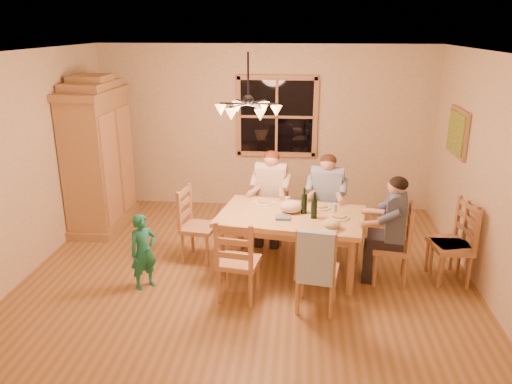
# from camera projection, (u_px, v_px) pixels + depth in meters

# --- Properties ---
(floor) EXTENTS (5.50, 5.50, 0.00)m
(floor) POSITION_uv_depth(u_px,v_px,m) (249.00, 271.00, 6.34)
(floor) COLOR olive
(floor) RESTS_ON ground
(ceiling) EXTENTS (5.50, 5.00, 0.02)m
(ceiling) POSITION_uv_depth(u_px,v_px,m) (248.00, 52.00, 5.48)
(ceiling) COLOR white
(ceiling) RESTS_ON wall_back
(wall_back) EXTENTS (5.50, 0.02, 2.70)m
(wall_back) POSITION_uv_depth(u_px,v_px,m) (265.00, 128.00, 8.27)
(wall_back) COLOR #CDB691
(wall_back) RESTS_ON floor
(wall_left) EXTENTS (0.02, 5.00, 2.70)m
(wall_left) POSITION_uv_depth(u_px,v_px,m) (27.00, 164.00, 6.15)
(wall_left) COLOR #CDB691
(wall_left) RESTS_ON floor
(wall_right) EXTENTS (0.02, 5.00, 2.70)m
(wall_right) POSITION_uv_depth(u_px,v_px,m) (489.00, 176.00, 5.67)
(wall_right) COLOR #CDB691
(wall_right) RESTS_ON floor
(window) EXTENTS (1.30, 0.06, 1.30)m
(window) POSITION_uv_depth(u_px,v_px,m) (277.00, 117.00, 8.16)
(window) COLOR black
(window) RESTS_ON wall_back
(painting) EXTENTS (0.06, 0.78, 0.64)m
(painting) POSITION_uv_depth(u_px,v_px,m) (458.00, 132.00, 6.73)
(painting) COLOR olive
(painting) RESTS_ON wall_right
(chandelier) EXTENTS (0.77, 0.68, 0.71)m
(chandelier) POSITION_uv_depth(u_px,v_px,m) (248.00, 108.00, 5.68)
(chandelier) COLOR black
(chandelier) RESTS_ON ceiling
(armoire) EXTENTS (0.66, 1.40, 2.30)m
(armoire) POSITION_uv_depth(u_px,v_px,m) (99.00, 159.00, 7.52)
(armoire) COLOR olive
(armoire) RESTS_ON floor
(dining_table) EXTENTS (1.91, 1.33, 0.76)m
(dining_table) POSITION_uv_depth(u_px,v_px,m) (291.00, 222.00, 6.19)
(dining_table) COLOR tan
(dining_table) RESTS_ON floor
(chair_far_left) EXTENTS (0.50, 0.48, 0.99)m
(chair_far_left) POSITION_uv_depth(u_px,v_px,m) (271.00, 221.00, 7.17)
(chair_far_left) COLOR #B3824F
(chair_far_left) RESTS_ON floor
(chair_far_right) EXTENTS (0.50, 0.48, 0.99)m
(chair_far_right) POSITION_uv_depth(u_px,v_px,m) (325.00, 226.00, 6.99)
(chair_far_right) COLOR #B3824F
(chair_far_right) RESTS_ON floor
(chair_near_left) EXTENTS (0.50, 0.48, 0.99)m
(chair_near_left) POSITION_uv_depth(u_px,v_px,m) (239.00, 274.00, 5.64)
(chair_near_left) COLOR #B3824F
(chair_near_left) RESTS_ON floor
(chair_near_right) EXTENTS (0.50, 0.48, 0.99)m
(chair_near_right) POSITION_uv_depth(u_px,v_px,m) (316.00, 283.00, 5.44)
(chair_near_right) COLOR #B3824F
(chair_near_right) RESTS_ON floor
(chair_end_left) EXTENTS (0.48, 0.50, 0.99)m
(chair_end_left) POSITION_uv_depth(u_px,v_px,m) (199.00, 238.00, 6.59)
(chair_end_left) COLOR #B3824F
(chair_end_left) RESTS_ON floor
(chair_end_right) EXTENTS (0.48, 0.50, 0.99)m
(chair_end_right) POSITION_uv_depth(u_px,v_px,m) (390.00, 258.00, 6.02)
(chair_end_right) COLOR #B3824F
(chair_end_right) RESTS_ON floor
(adult_woman) EXTENTS (0.44, 0.47, 0.87)m
(adult_woman) POSITION_uv_depth(u_px,v_px,m) (271.00, 185.00, 7.00)
(adult_woman) COLOR beige
(adult_woman) RESTS_ON floor
(adult_plaid_man) EXTENTS (0.44, 0.47, 0.87)m
(adult_plaid_man) POSITION_uv_depth(u_px,v_px,m) (327.00, 190.00, 6.82)
(adult_plaid_man) COLOR #356093
(adult_plaid_man) RESTS_ON floor
(adult_slate_man) EXTENTS (0.47, 0.44, 0.87)m
(adult_slate_man) POSITION_uv_depth(u_px,v_px,m) (394.00, 217.00, 5.85)
(adult_slate_man) COLOR #475872
(adult_slate_man) RESTS_ON floor
(towel) EXTENTS (0.39, 0.16, 0.58)m
(towel) POSITION_uv_depth(u_px,v_px,m) (316.00, 258.00, 5.14)
(towel) COLOR #A0C5D9
(towel) RESTS_ON chair_near_right
(wine_bottle_a) EXTENTS (0.08, 0.08, 0.33)m
(wine_bottle_a) POSITION_uv_depth(u_px,v_px,m) (304.00, 201.00, 6.14)
(wine_bottle_a) COLOR black
(wine_bottle_a) RESTS_ON dining_table
(wine_bottle_b) EXTENTS (0.08, 0.08, 0.33)m
(wine_bottle_b) POSITION_uv_depth(u_px,v_px,m) (314.00, 205.00, 5.98)
(wine_bottle_b) COLOR black
(wine_bottle_b) RESTS_ON dining_table
(plate_woman) EXTENTS (0.26, 0.26, 0.02)m
(plate_woman) POSITION_uv_depth(u_px,v_px,m) (264.00, 203.00, 6.53)
(plate_woman) COLOR white
(plate_woman) RESTS_ON dining_table
(plate_plaid) EXTENTS (0.26, 0.26, 0.02)m
(plate_plaid) POSITION_uv_depth(u_px,v_px,m) (321.00, 207.00, 6.37)
(plate_plaid) COLOR white
(plate_plaid) RESTS_ON dining_table
(plate_slate) EXTENTS (0.26, 0.26, 0.02)m
(plate_slate) POSITION_uv_depth(u_px,v_px,m) (339.00, 217.00, 6.04)
(plate_slate) COLOR white
(plate_slate) RESTS_ON dining_table
(wine_glass_a) EXTENTS (0.06, 0.06, 0.14)m
(wine_glass_a) POSITION_uv_depth(u_px,v_px,m) (288.00, 202.00, 6.37)
(wine_glass_a) COLOR silver
(wine_glass_a) RESTS_ON dining_table
(wine_glass_b) EXTENTS (0.06, 0.06, 0.14)m
(wine_glass_b) POSITION_uv_depth(u_px,v_px,m) (334.00, 209.00, 6.13)
(wine_glass_b) COLOR silver
(wine_glass_b) RESTS_ON dining_table
(cap) EXTENTS (0.20, 0.20, 0.11)m
(cap) POSITION_uv_depth(u_px,v_px,m) (332.00, 224.00, 5.71)
(cap) COLOR #CCBC88
(cap) RESTS_ON dining_table
(napkin) EXTENTS (0.20, 0.17, 0.03)m
(napkin) POSITION_uv_depth(u_px,v_px,m) (283.00, 218.00, 6.00)
(napkin) COLOR slate
(napkin) RESTS_ON dining_table
(cloth_bundle) EXTENTS (0.28, 0.22, 0.15)m
(cloth_bundle) POSITION_uv_depth(u_px,v_px,m) (291.00, 207.00, 6.19)
(cloth_bundle) COLOR beige
(cloth_bundle) RESTS_ON dining_table
(child) EXTENTS (0.39, 0.39, 0.92)m
(child) POSITION_uv_depth(u_px,v_px,m) (143.00, 251.00, 5.84)
(child) COLOR #1B7C60
(child) RESTS_ON floor
(chair_spare_front) EXTENTS (0.52, 0.54, 0.99)m
(chair_spare_front) POSITION_uv_depth(u_px,v_px,m) (448.00, 255.00, 6.12)
(chair_spare_front) COLOR #B3824F
(chair_spare_front) RESTS_ON floor
(chair_spare_back) EXTENTS (0.44, 0.45, 0.99)m
(chair_spare_back) POSITION_uv_depth(u_px,v_px,m) (450.00, 259.00, 6.01)
(chair_spare_back) COLOR #B3824F
(chair_spare_back) RESTS_ON floor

